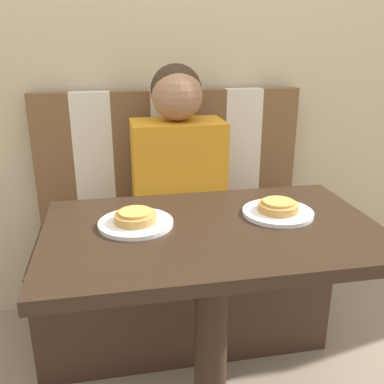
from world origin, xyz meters
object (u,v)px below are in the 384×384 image
at_px(plate_left, 136,223).
at_px(pizza_right, 278,206).
at_px(plate_right, 278,213).
at_px(pizza_left, 135,217).
at_px(person, 178,156).

relative_size(plate_left, pizza_right, 1.76).
distance_m(plate_right, pizza_right, 0.02).
relative_size(pizza_left, pizza_right, 1.00).
height_order(plate_right, pizza_left, pizza_left).
distance_m(person, plate_right, 0.60).
xyz_separation_m(person, pizza_right, (0.21, -0.56, -0.01)).
relative_size(plate_right, pizza_right, 1.76).
bearing_deg(pizza_right, person, 110.12).
distance_m(person, pizza_left, 0.60).
bearing_deg(plate_right, plate_left, 180.00).
relative_size(person, plate_right, 3.42).
xyz_separation_m(plate_left, pizza_right, (0.41, 0.00, 0.02)).
bearing_deg(person, plate_left, -110.12).
height_order(plate_left, pizza_right, pizza_right).
xyz_separation_m(plate_right, pizza_right, (0.00, 0.00, 0.02)).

